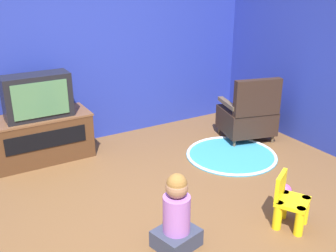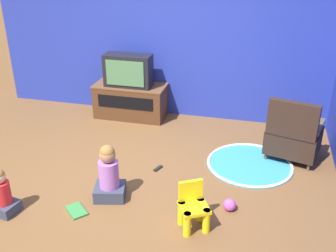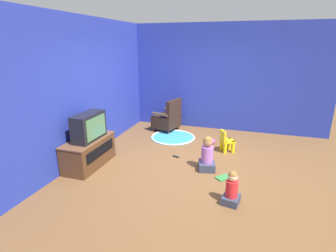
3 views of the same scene
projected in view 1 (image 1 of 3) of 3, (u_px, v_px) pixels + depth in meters
ground_plane at (170, 220)px, 3.60m from camera, size 30.00×30.00×0.00m
wall_back at (60, 35)px, 4.76m from camera, size 5.55×0.12×2.82m
tv_cabinet at (42, 137)px, 4.68m from camera, size 1.16×0.53×0.55m
television at (37, 96)px, 4.45m from camera, size 0.74×0.32×0.51m
black_armchair at (248, 116)px, 5.23m from camera, size 0.78×0.74×0.88m
yellow_kid_chair at (290, 205)px, 3.45m from camera, size 0.37×0.37×0.49m
play_mat at (231, 155)px, 4.86m from camera, size 1.12×1.12×0.04m
child_watching_left at (177, 216)px, 3.15m from camera, size 0.40×0.37×0.67m
toy_ball at (285, 191)px, 3.95m from camera, size 0.14×0.14×0.14m
remote_control at (170, 194)px, 4.00m from camera, size 0.10×0.16×0.02m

